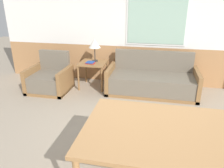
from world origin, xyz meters
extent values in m
plane|color=gray|center=(0.00, 0.00, 0.00)|extent=(16.00, 16.00, 0.00)
cube|color=#AD7A4C|center=(0.00, 2.63, 0.44)|extent=(7.20, 0.06, 0.87)
cube|color=white|center=(0.00, 2.63, 1.79)|extent=(7.20, 0.06, 1.83)
cube|color=white|center=(0.09, 2.59, 1.57)|extent=(1.31, 0.01, 1.29)
cube|color=#99BCA8|center=(0.09, 2.58, 1.57)|extent=(1.23, 0.02, 1.21)
cube|color=olive|center=(0.09, 2.04, 0.03)|extent=(1.88, 0.86, 0.06)
cube|color=#6B6051|center=(0.09, 2.02, 0.23)|extent=(1.72, 0.78, 0.34)
cube|color=#6B6051|center=(0.09, 2.42, 0.62)|extent=(1.72, 0.10, 0.44)
cube|color=olive|center=(-0.81, 2.04, 0.27)|extent=(0.08, 0.86, 0.54)
cube|color=olive|center=(0.99, 2.04, 0.27)|extent=(0.08, 0.86, 0.54)
cube|color=olive|center=(-2.11, 1.70, 0.03)|extent=(0.85, 0.78, 0.06)
cube|color=#6B6051|center=(-2.11, 1.68, 0.22)|extent=(0.69, 0.70, 0.32)
cube|color=#6B6051|center=(-2.11, 2.04, 0.61)|extent=(0.69, 0.10, 0.45)
cube|color=olive|center=(-2.49, 1.70, 0.26)|extent=(0.08, 0.78, 0.52)
cube|color=olive|center=(-1.72, 1.70, 0.26)|extent=(0.08, 0.78, 0.52)
cube|color=olive|center=(-1.23, 2.11, 0.57)|extent=(0.59, 0.59, 0.03)
cylinder|color=olive|center=(-1.49, 1.84, 0.28)|extent=(0.04, 0.04, 0.55)
cylinder|color=olive|center=(-0.97, 1.84, 0.28)|extent=(0.04, 0.04, 0.55)
cylinder|color=olive|center=(-1.49, 2.37, 0.28)|extent=(0.04, 0.04, 0.55)
cylinder|color=olive|center=(-0.97, 2.37, 0.28)|extent=(0.04, 0.04, 0.55)
cylinder|color=#262628|center=(-1.21, 2.21, 0.59)|extent=(0.13, 0.13, 0.02)
cylinder|color=#262628|center=(-1.21, 2.21, 0.75)|extent=(0.02, 0.02, 0.29)
cone|color=silver|center=(-1.21, 2.21, 0.99)|extent=(0.26, 0.26, 0.19)
cube|color=#B22823|center=(-1.26, 2.00, 0.60)|extent=(0.20, 0.12, 0.02)
cube|color=#234799|center=(-1.26, 2.00, 0.62)|extent=(0.17, 0.17, 0.02)
cube|color=#B27F4C|center=(0.31, -0.57, 0.74)|extent=(1.62, 1.09, 0.04)
cylinder|color=#B27F4C|center=(-0.44, -0.09, 0.36)|extent=(0.06, 0.06, 0.72)
camera|label=1|loc=(0.14, -2.39, 1.91)|focal=35.00mm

